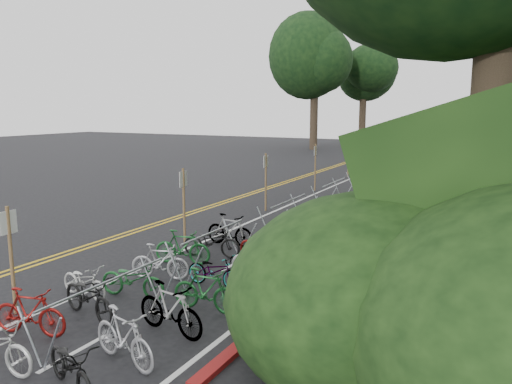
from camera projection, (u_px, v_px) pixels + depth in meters
ground at (46, 290)px, 12.24m from camera, size 120.00×120.00×0.00m
road_markings at (257, 215)px, 20.80m from camera, size 7.47×80.00×0.01m
red_curb at (389, 217)px, 20.17m from camera, size 0.25×28.00×0.10m
bike_rack_front at (108, 293)px, 9.84m from camera, size 1.09×3.43×1.06m
bike_racks_rest at (334, 189)px, 22.13m from camera, size 1.14×23.00×1.17m
signpost_near at (11, 253)px, 10.64m from camera, size 0.08×0.40×2.37m
signposts_rest at (293, 170)px, 24.00m from camera, size 0.08×18.40×2.50m
bike_front at (84, 281)px, 11.70m from camera, size 0.70×1.56×0.80m
bike_valet at (166, 278)px, 11.67m from camera, size 3.27×10.34×1.04m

